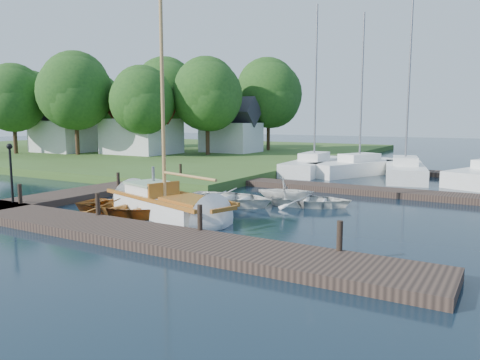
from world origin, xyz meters
The scene contains 31 objects.
ground centered at (0.00, 0.00, 0.00)m, with size 160.00×160.00×0.00m, color black.
near_dock centered at (0.00, -6.00, 0.15)m, with size 18.00×2.20×0.30m, color black.
left_dock centered at (-8.00, 2.00, 0.15)m, with size 2.20×18.00×0.30m, color black.
far_dock centered at (2.00, 6.50, 0.15)m, with size 14.00×1.60×0.30m, color black.
shore centered at (-28.00, 22.00, 0.25)m, with size 50.00×40.00×0.50m, color #395720.
mooring_post_0 centered at (-7.50, -5.00, 0.70)m, with size 0.16×0.16×0.80m, color black.
mooring_post_1 centered at (-3.00, -5.00, 0.70)m, with size 0.16×0.16×0.80m, color black.
mooring_post_2 centered at (1.50, -5.00, 0.70)m, with size 0.16×0.16×0.80m, color black.
mooring_post_3 centered at (6.00, -5.00, 0.70)m, with size 0.16×0.16×0.80m, color black.
mooring_post_4 centered at (-7.00, 0.00, 0.70)m, with size 0.16×0.16×0.80m, color black.
mooring_post_5 centered at (-7.00, 5.00, 0.70)m, with size 0.16×0.16×0.80m, color black.
lamp_post centered at (-8.00, -5.00, 1.87)m, with size 0.24×0.24×2.44m.
sailboat centered at (-1.50, -2.76, 0.34)m, with size 7.41×4.02×9.83m.
dinghy centered at (-3.04, -3.47, 0.44)m, with size 3.06×4.29×0.89m, color brown.
tender_a centered at (-0.73, 0.39, 0.41)m, with size 2.81×3.94×0.82m, color silver.
tender_b centered at (1.10, 2.13, 0.64)m, with size 2.10×2.44×1.28m, color silver.
tender_c centered at (2.40, 1.95, 0.35)m, with size 2.45×3.43×0.71m, color silver.
marina_boat_0 centered at (-2.10, 13.63, 0.57)m, with size 2.68×8.20×11.25m.
marina_boat_1 centered at (0.87, 14.25, 0.57)m, with size 5.26×8.02×10.53m.
marina_boat_2 centered at (4.01, 13.33, 0.58)m, with size 3.77×7.30×11.53m.
house_a centered at (-20.00, 16.00, 2.96)m, with size 6.30×5.00×6.29m.
house_b centered at (-28.00, 14.00, 2.77)m, with size 5.77×4.50×5.79m.
house_c centered at (-14.00, 22.00, 2.58)m, with size 5.25×4.00×5.28m.
tree_0 centered at (-30.00, 10.05, 5.53)m, with size 6.12×6.07×8.28m.
tree_1 centered at (-24.00, 12.05, 6.09)m, with size 6.70×6.70×9.20m.
tree_2 centered at (-18.00, 14.05, 5.25)m, with size 5.83×5.75×7.82m.
tree_3 centered at (-14.00, 18.05, 5.81)m, with size 6.41×6.38×8.74m.
tree_4 centered at (-22.00, 22.05, 6.37)m, with size 7.01×7.01×9.66m.
tree_5 centered at (-30.00, 20.05, 5.42)m, with size 6.00×5.94×8.10m.
tree_6 centered at (-36.00, 16.05, 5.64)m, with size 6.24×6.20×8.46m.
tree_7 centered at (-12.00, 26.05, 6.20)m, with size 6.83×6.83×9.38m.
Camera 1 is at (9.83, -16.65, 3.78)m, focal length 35.00 mm.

